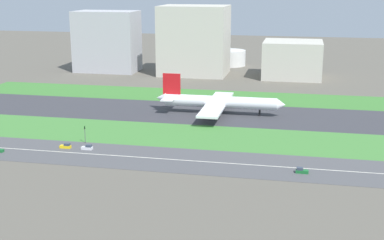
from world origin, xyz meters
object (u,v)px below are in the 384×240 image
Objects in this scene: airliner at (217,102)px; fuel_tank_west at (229,58)px; car_2 at (87,147)px; traffic_light at (85,133)px; office_tower at (292,59)px; terminal_building at (107,41)px; car_3 at (301,171)px; car_1 at (66,146)px; hangar_building at (194,40)px.

airliner is 159.79m from fuel_tank_west.
traffic_light is at bearing 117.85° from car_2.
fuel_tank_west is (-49.97, 45.00, -6.53)m from office_tower.
terminal_building reaches higher than office_tower.
car_3 is at bearing -53.49° from terminal_building.
traffic_light reaches higher than car_1.
car_2 is at bearing -112.45° from office_tower.
traffic_light is (-45.33, -60.01, -1.94)m from airliner.
fuel_tank_west is at bearing 28.16° from terminal_building.
airliner reaches higher than car_3.
airliner reaches higher than car_2.
car_3 is 192.52m from office_tower.
airliner is at bearing 58.85° from car_2.
fuel_tank_west is (-58.02, 237.00, 5.08)m from car_3.
traffic_light is at bearing -127.07° from airliner.
office_tower is (75.21, 182.00, 11.61)m from car_2.
hangar_building reaches higher than traffic_light.
car_2 is at bearing -6.85° from car_3.
airliner is 14.77× the size of car_3.
hangar_building is at bearing -112.77° from fuel_tank_west.
fuel_tank_west is at bearing 95.70° from airliner.
hangar_building reaches higher than airliner.
car_2 is at bearing -72.08° from terminal_building.
terminal_building is at bearing -53.49° from car_3.
terminal_building reaches higher than car_2.
terminal_building is at bearing -151.84° from fuel_tank_west.
car_3 is 239.79m from terminal_building.
car_1 is 229.65m from fuel_tank_west.
hangar_building is (10.57, 174.01, 19.84)m from traffic_light.
office_tower is at bearing 65.13° from car_1.
car_2 is at bearing -92.00° from hangar_building.
car_3 is (83.26, -10.00, 0.00)m from car_2.
car_2 is at bearing 0.00° from car_1.
car_3 is 244.05m from fuel_tank_west.
airliner is at bearing -73.04° from hangar_building.
office_tower is (-8.05, 192.00, 11.61)m from car_3.
fuel_tank_west is (-15.87, 159.00, -0.23)m from airliner.
terminal_building is at bearing 107.92° from car_2.
hangar_building is (65.19, 0.00, 2.21)m from terminal_building.
traffic_light is 0.18× the size of office_tower.
airliner is 2.51× the size of fuel_tank_west.
car_2 is at bearing -62.15° from traffic_light.
airliner is at bearing 52.93° from traffic_light.
hangar_building is (6.35, 182.00, 23.20)m from car_2.
office_tower is (84.37, 182.00, 11.61)m from car_1.
car_3 is 89.38m from traffic_light.
hangar_building is at bearing 85.13° from car_1.
airliner is 14.77× the size of car_1.
airliner reaches higher than fuel_tank_west.
terminal_building is at bearing 180.00° from hangar_building.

